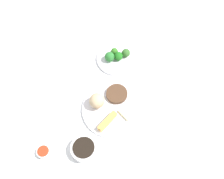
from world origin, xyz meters
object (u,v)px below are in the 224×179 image
Objects in this scene: main_plate at (112,109)px; broccoli_plate at (117,58)px; sauce_ramekin_sweet_and_sour at (43,151)px; soy_sauce_bowl at (84,149)px.

broccoli_plate is (-0.20, -0.21, -0.00)m from main_plate.
sauce_ramekin_sweet_and_sour reaches higher than broccoli_plate.
sauce_ramekin_sweet_and_sour is (0.56, 0.18, 0.00)m from broccoli_plate.
sauce_ramekin_sweet_and_sour is at bearing -36.03° from soy_sauce_bowl.
main_plate is 2.48× the size of soy_sauce_bowl.
soy_sauce_bowl is at bearing 34.49° from broccoli_plate.
main_plate is 0.29m from broccoli_plate.
sauce_ramekin_sweet_and_sour is at bearing -4.75° from main_plate.
soy_sauce_bowl reaches higher than broccoli_plate.
soy_sauce_bowl reaches higher than main_plate.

